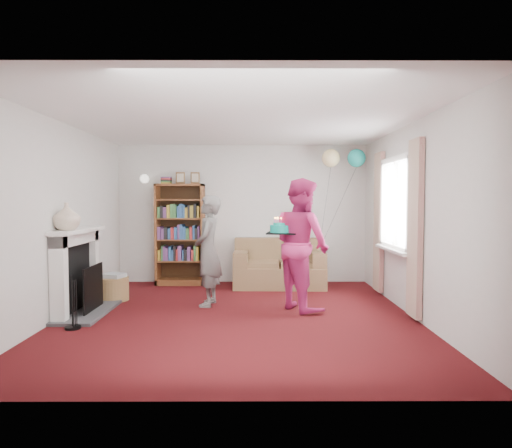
{
  "coord_description": "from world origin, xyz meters",
  "views": [
    {
      "loc": [
        0.22,
        -5.82,
        1.5
      ],
      "look_at": [
        0.24,
        0.6,
        1.16
      ],
      "focal_mm": 32.0,
      "sensor_mm": 36.0,
      "label": 1
    }
  ],
  "objects_px": {
    "bookcase": "(181,235)",
    "person_magenta": "(302,244)",
    "birthday_cake": "(282,229)",
    "person_striped": "(208,251)",
    "sofa": "(279,268)"
  },
  "relations": [
    {
      "from": "sofa",
      "to": "birthday_cake",
      "type": "relative_size",
      "value": 3.91
    },
    {
      "from": "bookcase",
      "to": "person_striped",
      "type": "height_order",
      "value": "bookcase"
    },
    {
      "from": "bookcase",
      "to": "person_magenta",
      "type": "height_order",
      "value": "bookcase"
    },
    {
      "from": "sofa",
      "to": "person_magenta",
      "type": "xyz_separation_m",
      "value": [
        0.22,
        -1.67,
        0.58
      ]
    },
    {
      "from": "sofa",
      "to": "person_magenta",
      "type": "bearing_deg",
      "value": -81.04
    },
    {
      "from": "bookcase",
      "to": "person_striped",
      "type": "xyz_separation_m",
      "value": [
        0.66,
        -1.69,
        -0.1
      ]
    },
    {
      "from": "sofa",
      "to": "person_striped",
      "type": "xyz_separation_m",
      "value": [
        -1.09,
        -1.45,
        0.47
      ]
    },
    {
      "from": "sofa",
      "to": "person_striped",
      "type": "distance_m",
      "value": 1.87
    },
    {
      "from": "sofa",
      "to": "birthday_cake",
      "type": "height_order",
      "value": "birthday_cake"
    },
    {
      "from": "birthday_cake",
      "to": "person_magenta",
      "type": "bearing_deg",
      "value": 8.29
    },
    {
      "from": "sofa",
      "to": "person_magenta",
      "type": "distance_m",
      "value": 1.78
    },
    {
      "from": "person_striped",
      "to": "person_magenta",
      "type": "relative_size",
      "value": 0.87
    },
    {
      "from": "person_striped",
      "to": "person_magenta",
      "type": "bearing_deg",
      "value": 85.37
    },
    {
      "from": "birthday_cake",
      "to": "person_striped",
      "type": "bearing_deg",
      "value": 166.09
    },
    {
      "from": "bookcase",
      "to": "person_striped",
      "type": "relative_size",
      "value": 1.27
    }
  ]
}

